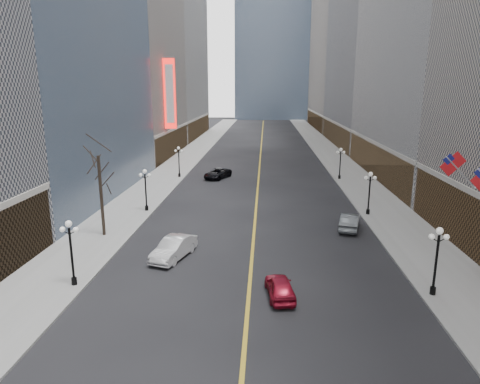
# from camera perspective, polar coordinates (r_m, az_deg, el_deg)

# --- Properties ---
(sidewalk_east) EXTENTS (6.00, 230.00, 0.15)m
(sidewalk_east) POSITION_cam_1_polar(r_m,az_deg,el_deg) (68.34, 14.37, 2.34)
(sidewalk_east) COLOR gray
(sidewalk_east) RESTS_ON ground
(sidewalk_west) EXTENTS (6.00, 230.00, 0.15)m
(sidewalk_west) POSITION_cam_1_polar(r_m,az_deg,el_deg) (68.72, -9.22, 2.66)
(sidewalk_west) COLOR gray
(sidewalk_west) RESTS_ON ground
(lane_line) EXTENTS (0.25, 200.00, 0.02)m
(lane_line) POSITION_cam_1_polar(r_m,az_deg,el_deg) (76.93, 2.66, 3.95)
(lane_line) COLOR gold
(lane_line) RESTS_ON ground
(bldg_east_c) EXTENTS (26.60, 40.60, 48.80)m
(bldg_east_c) POSITION_cam_1_polar(r_m,az_deg,el_deg) (106.43, 20.30, 18.92)
(bldg_east_c) COLOR gray
(bldg_east_c) RESTS_ON ground
(bldg_east_d) EXTENTS (26.60, 46.60, 62.80)m
(bldg_east_d) POSITION_cam_1_polar(r_m,az_deg,el_deg) (148.79, 15.59, 20.25)
(bldg_east_d) COLOR #AB9D8D
(bldg_east_d) RESTS_ON ground
(bldg_west_c) EXTENTS (26.60, 30.60, 50.80)m
(bldg_west_c) POSITION_cam_1_polar(r_m,az_deg,el_deg) (89.19, -18.07, 20.91)
(bldg_west_c) COLOR #AB9D8D
(bldg_west_c) RESTS_ON ground
(streetlamp_east_1) EXTENTS (1.26, 0.44, 4.52)m
(streetlamp_east_1) POSITION_cam_1_polar(r_m,az_deg,el_deg) (29.79, 24.78, -7.53)
(streetlamp_east_1) COLOR black
(streetlamp_east_1) RESTS_ON sidewalk_east
(streetlamp_east_2) EXTENTS (1.26, 0.44, 4.52)m
(streetlamp_east_2) POSITION_cam_1_polar(r_m,az_deg,el_deg) (46.27, 16.90, 0.44)
(streetlamp_east_2) COLOR black
(streetlamp_east_2) RESTS_ON sidewalk_east
(streetlamp_east_3) EXTENTS (1.26, 0.44, 4.52)m
(streetlamp_east_3) POSITION_cam_1_polar(r_m,az_deg,el_deg) (63.58, 13.23, 4.17)
(streetlamp_east_3) COLOR black
(streetlamp_east_3) RESTS_ON sidewalk_east
(streetlamp_west_1) EXTENTS (1.26, 0.44, 4.52)m
(streetlamp_west_1) POSITION_cam_1_polar(r_m,az_deg,el_deg) (30.52, -21.64, -6.72)
(streetlamp_west_1) COLOR black
(streetlamp_west_1) RESTS_ON sidewalk_west
(streetlamp_west_2) EXTENTS (1.26, 0.44, 4.52)m
(streetlamp_west_2) POSITION_cam_1_polar(r_m,az_deg,el_deg) (46.74, -12.49, 0.85)
(streetlamp_west_2) COLOR black
(streetlamp_west_2) RESTS_ON sidewalk_west
(streetlamp_west_3) EXTENTS (1.26, 0.44, 4.52)m
(streetlamp_west_3) POSITION_cam_1_polar(r_m,az_deg,el_deg) (63.92, -8.16, 4.44)
(streetlamp_west_3) COLOR black
(streetlamp_west_3) RESTS_ON sidewalk_west
(flag_5) EXTENTS (2.87, 0.12, 2.87)m
(flag_5) POSITION_cam_1_polar(r_m,az_deg,el_deg) (36.29, 26.74, 3.11)
(flag_5) COLOR #B2B2B7
(flag_5) RESTS_ON ground
(theatre_marquee) EXTENTS (2.00, 0.55, 12.00)m
(theatre_marquee) POSITION_cam_1_polar(r_m,az_deg,el_deg) (77.66, -9.34, 12.77)
(theatre_marquee) COLOR red
(theatre_marquee) RESTS_ON ground
(tree_west_far) EXTENTS (3.60, 3.60, 7.92)m
(tree_west_far) POSITION_cam_1_polar(r_m,az_deg,el_deg) (39.21, -18.28, 3.02)
(tree_west_far) COLOR #2D231C
(tree_west_far) RESTS_ON sidewalk_west
(car_nb_mid) EXTENTS (3.12, 5.28, 1.64)m
(car_nb_mid) POSITION_cam_1_polar(r_m,az_deg,el_deg) (34.19, -8.83, -7.41)
(car_nb_mid) COLOR #BCBCBE
(car_nb_mid) RESTS_ON ground
(car_nb_far) EXTENTS (4.25, 5.76, 1.46)m
(car_nb_far) POSITION_cam_1_polar(r_m,az_deg,el_deg) (63.30, -3.01, 2.48)
(car_nb_far) COLOR black
(car_nb_far) RESTS_ON ground
(car_sb_mid) EXTENTS (2.13, 4.19, 1.37)m
(car_sb_mid) POSITION_cam_1_polar(r_m,az_deg,el_deg) (28.09, 5.36, -12.48)
(car_sb_mid) COLOR maroon
(car_sb_mid) RESTS_ON ground
(car_sb_far) EXTENTS (2.79, 4.95, 1.54)m
(car_sb_far) POSITION_cam_1_polar(r_m,az_deg,el_deg) (41.75, 14.42, -3.83)
(car_sb_far) COLOR #53585C
(car_sb_far) RESTS_ON ground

